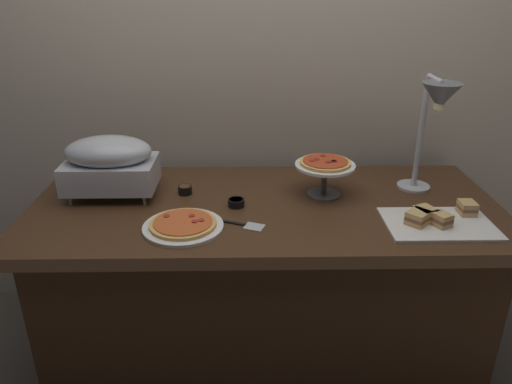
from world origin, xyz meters
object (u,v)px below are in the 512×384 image
Objects in this scene: sauce_cup_near at (236,202)px; sauce_cup_far at (185,190)px; heat_lamp at (436,108)px; pizza_plate_front at (183,225)px; pizza_plate_center at (325,168)px; chafing_dish at (110,163)px; sandwich_platter at (437,220)px; serving_spatula at (244,225)px.

sauce_cup_far is at bearing 150.01° from sauce_cup_near.
pizza_plate_front is at bearing -165.73° from heat_lamp.
pizza_plate_front is 1.19× the size of pizza_plate_center.
chafing_dish is 1.31m from sandwich_platter.
chafing_dish is 0.64m from serving_spatula.
pizza_plate_front is at bearing -135.79° from sauce_cup_near.
sandwich_platter is at bearing -0.06° from serving_spatula.
pizza_plate_front is 0.75× the size of sandwich_platter.
chafing_dish reaches higher than sauce_cup_near.
pizza_plate_center reaches higher than serving_spatula.
pizza_plate_center reaches higher than sandwich_platter.
serving_spatula is (0.25, -0.29, -0.02)m from sauce_cup_far.
sauce_cup_near is (0.19, 0.19, 0.00)m from pizza_plate_front.
pizza_plate_center is 0.60m from sauce_cup_far.
heat_lamp is 1.06m from sauce_cup_far.
serving_spatula is at bearing -140.65° from pizza_plate_center.
sandwich_platter is at bearing -12.72° from chafing_dish.
heat_lamp reaches higher than serving_spatula.
heat_lamp is 1.06m from pizza_plate_front.
serving_spatula is (0.55, -0.29, -0.14)m from chafing_dish.
heat_lamp is 8.53× the size of sauce_cup_far.
chafing_dish reaches higher than sandwich_platter.
pizza_plate_front is at bearing -175.67° from serving_spatula.
chafing_dish is 2.17× the size of serving_spatula.
chafing_dish is at bearing 167.28° from sandwich_platter.
sauce_cup_far reaches higher than sauce_cup_near.
heat_lamp is 0.86m from sauce_cup_near.
pizza_plate_front is 0.94m from sandwich_platter.
sauce_cup_far reaches higher than pizza_plate_front.
pizza_plate_front is at bearing -84.64° from sauce_cup_far.
heat_lamp is 1.25× the size of sandwich_platter.
pizza_plate_center is at bearing -2.02° from sauce_cup_far.
sandwich_platter is 1.01m from sauce_cup_far.
pizza_plate_front is 0.31m from sauce_cup_far.
sandwich_platter reaches higher than sauce_cup_near.
pizza_plate_center is (0.89, -0.01, -0.02)m from chafing_dish.
sauce_cup_near is (-0.77, -0.06, -0.36)m from heat_lamp.
pizza_plate_center is at bearing 39.35° from serving_spatula.
heat_lamp is 7.52× the size of sauce_cup_near.
heat_lamp is at bearing 14.27° from pizza_plate_front.
chafing_dish is at bearing -178.26° from sauce_cup_far.
heat_lamp reaches higher than sauce_cup_near.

